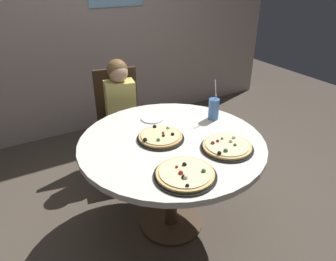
# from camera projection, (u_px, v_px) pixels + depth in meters

# --- Properties ---
(ground_plane) EXTENTS (8.00, 8.00, 0.00)m
(ground_plane) POSITION_uv_depth(u_px,v_px,m) (171.00, 223.00, 2.45)
(ground_plane) COLOR #4C4238
(wall_with_window) EXTENTS (5.20, 0.14, 2.90)m
(wall_with_window) POSITION_uv_depth(u_px,v_px,m) (77.00, 2.00, 3.25)
(wall_with_window) COLOR #A8998E
(wall_with_window) RESTS_ON ground_plane
(dining_table) EXTENTS (1.25, 1.25, 0.75)m
(dining_table) POSITION_uv_depth(u_px,v_px,m) (172.00, 152.00, 2.14)
(dining_table) COLOR silver
(dining_table) RESTS_ON ground_plane
(chair_wooden) EXTENTS (0.47, 0.47, 0.95)m
(chair_wooden) POSITION_uv_depth(u_px,v_px,m) (119.00, 114.00, 2.98)
(chair_wooden) COLOR #382619
(chair_wooden) RESTS_ON ground_plane
(diner_child) EXTENTS (0.32, 0.43, 1.08)m
(diner_child) POSITION_uv_depth(u_px,v_px,m) (124.00, 126.00, 2.85)
(diner_child) COLOR #3F4766
(diner_child) RESTS_ON ground_plane
(pizza_veggie) EXTENTS (0.32, 0.32, 0.05)m
(pizza_veggie) POSITION_uv_depth(u_px,v_px,m) (160.00, 137.00, 2.10)
(pizza_veggie) COLOR black
(pizza_veggie) RESTS_ON dining_table
(pizza_cheese) EXTENTS (0.34, 0.34, 0.05)m
(pizza_cheese) POSITION_uv_depth(u_px,v_px,m) (227.00, 147.00, 1.98)
(pizza_cheese) COLOR black
(pizza_cheese) RESTS_ON dining_table
(pizza_pepperoni) EXTENTS (0.36, 0.36, 0.05)m
(pizza_pepperoni) POSITION_uv_depth(u_px,v_px,m) (185.00, 174.00, 1.72)
(pizza_pepperoni) COLOR black
(pizza_pepperoni) RESTS_ON dining_table
(soda_cup) EXTENTS (0.08, 0.08, 0.31)m
(soda_cup) POSITION_uv_depth(u_px,v_px,m) (214.00, 109.00, 2.35)
(soda_cup) COLOR #3F72B2
(soda_cup) RESTS_ON dining_table
(plate_small) EXTENTS (0.18, 0.18, 0.01)m
(plate_small) POSITION_uv_depth(u_px,v_px,m) (153.00, 118.00, 2.38)
(plate_small) COLOR white
(plate_small) RESTS_ON dining_table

